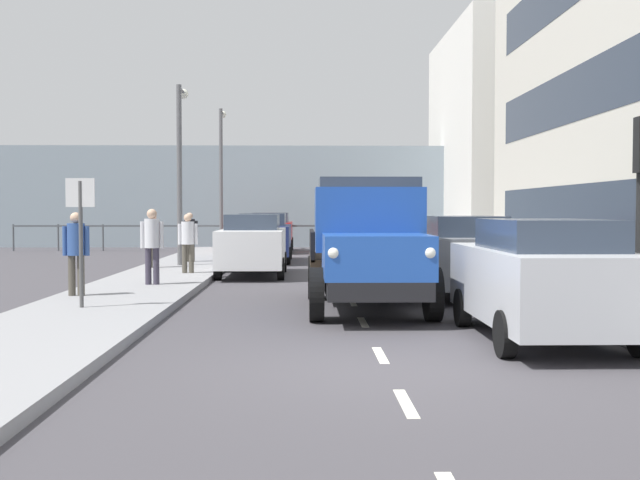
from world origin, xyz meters
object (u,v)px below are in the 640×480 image
pedestrian_strolling (152,240)px  car_grey_kerbside_1 (460,254)px  pedestrian_near_railing (190,233)px  street_sign (81,219)px  truck_vintage_blue (368,247)px  lamp_post_promenade (180,156)px  car_silver_kerbside_near (543,277)px  car_red_oppositeside_2 (271,232)px  car_white_oppositeside_0 (253,244)px  pedestrian_with_bag (188,238)px  pedestrian_by_lamp (76,247)px  car_navy_oppositeside_1 (263,237)px  lamp_post_far (221,165)px  pedestrian_couple_b (153,236)px

pedestrian_strolling → car_grey_kerbside_1: bearing=171.2°
pedestrian_near_railing → street_sign: (0.14, 11.84, 0.59)m
truck_vintage_blue → lamp_post_promenade: size_ratio=1.02×
car_silver_kerbside_near → car_red_oppositeside_2: 23.41m
car_white_oppositeside_0 → pedestrian_with_bag: size_ratio=2.69×
pedestrian_by_lamp → lamp_post_promenade: bearing=-94.7°
lamp_post_promenade → car_navy_oppositeside_1: bearing=-124.9°
car_silver_kerbside_near → car_grey_kerbside_1: size_ratio=0.93×
pedestrian_strolling → pedestrian_near_railing: size_ratio=1.07×
pedestrian_by_lamp → lamp_post_far: size_ratio=0.27×
car_silver_kerbside_near → car_white_oppositeside_0: (4.80, -10.80, -0.00)m
lamp_post_promenade → lamp_post_far: 10.70m
pedestrian_near_railing → lamp_post_promenade: lamp_post_promenade is taller
car_navy_oppositeside_1 → car_grey_kerbside_1: bearing=114.0°
car_white_oppositeside_0 → pedestrian_couple_b: 3.22m
lamp_post_promenade → street_sign: (0.08, 10.42, -1.82)m
pedestrian_by_lamp → pedestrian_near_railing: (-0.77, -9.99, -0.03)m
pedestrian_with_bag → pedestrian_couple_b: pedestrian_couple_b is taller
car_grey_kerbside_1 → lamp_post_promenade: lamp_post_promenade is taller
car_white_oppositeside_0 → street_sign: size_ratio=1.90×
car_silver_kerbside_near → pedestrian_strolling: size_ratio=2.43×
pedestrian_strolling → lamp_post_far: lamp_post_far is taller
truck_vintage_blue → car_silver_kerbside_near: size_ratio=1.35×
car_grey_kerbside_1 → car_red_oppositeside_2: size_ratio=1.01×
street_sign → car_white_oppositeside_0: bearing=-106.8°
car_silver_kerbside_near → car_grey_kerbside_1: (0.00, -5.74, 0.00)m
pedestrian_with_bag → pedestrian_by_lamp: bearing=75.7°
car_grey_kerbside_1 → pedestrian_near_railing: (7.11, -8.78, 0.19)m
car_silver_kerbside_near → car_grey_kerbside_1: same height
pedestrian_with_bag → car_navy_oppositeside_1: bearing=-104.5°
truck_vintage_blue → car_white_oppositeside_0: size_ratio=1.32×
street_sign → car_silver_kerbside_near: bearing=159.7°
pedestrian_with_bag → street_sign: street_sign is taller
pedestrian_near_railing → truck_vintage_blue: bearing=113.5°
car_white_oppositeside_0 → car_red_oppositeside_2: (0.00, -12.10, 0.00)m
pedestrian_with_bag → street_sign: bearing=84.1°
street_sign → pedestrian_with_bag: bearing=-95.9°
truck_vintage_blue → car_white_oppositeside_0: 8.03m
pedestrian_with_bag → lamp_post_promenade: bearing=-77.7°
car_white_oppositeside_0 → pedestrian_couple_b: (3.00, -1.14, 0.19)m
car_white_oppositeside_0 → pedestrian_with_bag: pedestrian_with_bag is taller
car_silver_kerbside_near → street_sign: 7.77m
car_grey_kerbside_1 → lamp_post_promenade: 10.61m
pedestrian_by_lamp → pedestrian_couple_b: (-0.08, -7.42, -0.04)m
car_red_oppositeside_2 → car_grey_kerbside_1: bearing=105.6°
truck_vintage_blue → car_silver_kerbside_near: truck_vintage_blue is taller
pedestrian_near_railing → pedestrian_strolling: bearing=92.1°
car_red_oppositeside_2 → pedestrian_strolling: 16.25m
car_red_oppositeside_2 → pedestrian_by_lamp: pedestrian_by_lamp is taller
car_navy_oppositeside_1 → lamp_post_far: size_ratio=0.71×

